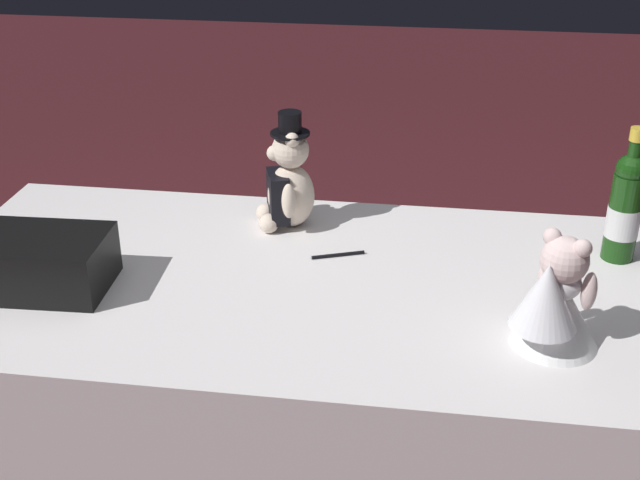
# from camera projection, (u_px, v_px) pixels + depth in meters

# --- Properties ---
(reception_table) EXTENTS (1.80, 0.87, 0.74)m
(reception_table) POSITION_uv_depth(u_px,v_px,m) (320.00, 412.00, 2.04)
(reception_table) COLOR white
(reception_table) RESTS_ON ground_plane
(teddy_bear_groom) EXTENTS (0.15, 0.15, 0.30)m
(teddy_bear_groom) POSITION_uv_depth(u_px,v_px,m) (287.00, 183.00, 2.07)
(teddy_bear_groom) COLOR beige
(teddy_bear_groom) RESTS_ON reception_table
(teddy_bear_bride) EXTENTS (0.21, 0.22, 0.24)m
(teddy_bear_bride) POSITION_uv_depth(u_px,v_px,m) (555.00, 299.00, 1.59)
(teddy_bear_bride) COLOR white
(teddy_bear_bride) RESTS_ON reception_table
(champagne_bottle) EXTENTS (0.08, 0.08, 0.32)m
(champagne_bottle) POSITION_uv_depth(u_px,v_px,m) (626.00, 205.00, 1.91)
(champagne_bottle) COLOR #153C10
(champagne_bottle) RESTS_ON reception_table
(signing_pen) EXTENTS (0.13, 0.06, 0.01)m
(signing_pen) POSITION_uv_depth(u_px,v_px,m) (336.00, 255.00, 1.97)
(signing_pen) COLOR black
(signing_pen) RESTS_ON reception_table
(gift_case_black) EXTENTS (0.30, 0.21, 0.12)m
(gift_case_black) POSITION_uv_depth(u_px,v_px,m) (42.00, 262.00, 1.82)
(gift_case_black) COLOR black
(gift_case_black) RESTS_ON reception_table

